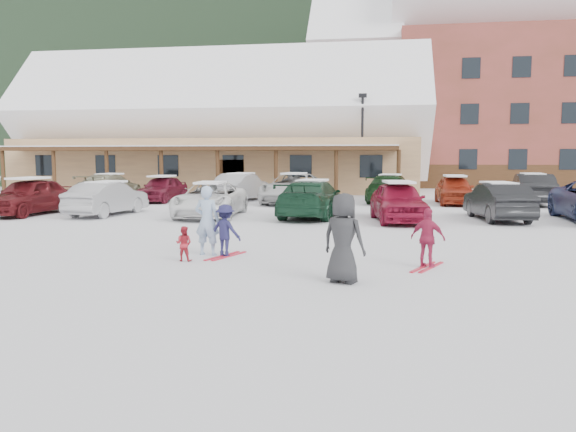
% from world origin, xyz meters
% --- Properties ---
extents(ground, '(160.00, 160.00, 0.00)m').
position_xyz_m(ground, '(0.00, 0.00, 0.00)').
color(ground, white).
rests_on(ground, ground).
extents(forested_hillside, '(300.00, 70.00, 38.00)m').
position_xyz_m(forested_hillside, '(0.00, 85.00, 19.00)').
color(forested_hillside, black).
rests_on(forested_hillside, ground).
extents(day_lodge, '(29.12, 12.50, 10.38)m').
position_xyz_m(day_lodge, '(-9.00, 27.96, 3.94)').
color(day_lodge, tan).
rests_on(day_lodge, ground).
extents(alpine_hotel, '(31.48, 14.01, 21.48)m').
position_xyz_m(alpine_hotel, '(14.27, 38.00, 8.63)').
color(alpine_hotel, brown).
rests_on(alpine_hotel, ground).
extents(lamp_post, '(0.50, 0.25, 6.29)m').
position_xyz_m(lamp_post, '(1.42, 23.32, 3.55)').
color(lamp_post, black).
rests_on(lamp_post, ground).
extents(conifer_0, '(4.40, 4.40, 10.20)m').
position_xyz_m(conifer_0, '(-26.00, 30.00, 5.69)').
color(conifer_0, black).
rests_on(conifer_0, ground).
extents(conifer_2, '(5.28, 5.28, 12.24)m').
position_xyz_m(conifer_2, '(-30.00, 42.00, 6.83)').
color(conifer_2, black).
rests_on(conifer_2, ground).
extents(conifer_3, '(3.96, 3.96, 9.18)m').
position_xyz_m(conifer_3, '(6.00, 44.00, 5.12)').
color(conifer_3, black).
rests_on(conifer_3, ground).
extents(adult_skier, '(0.66, 0.46, 1.72)m').
position_xyz_m(adult_skier, '(-1.71, 0.94, 0.86)').
color(adult_skier, '#98B2D3').
rests_on(adult_skier, ground).
extents(toddler_red, '(0.42, 0.33, 0.82)m').
position_xyz_m(toddler_red, '(-2.01, 0.09, 0.41)').
color(toddler_red, '#AC202D').
rests_on(toddler_red, ground).
extents(child_navy, '(0.94, 0.73, 1.28)m').
position_xyz_m(child_navy, '(-1.21, 0.82, 0.64)').
color(child_navy, '#1C1B44').
rests_on(child_navy, ground).
extents(skis_child_navy, '(0.67, 1.38, 0.03)m').
position_xyz_m(skis_child_navy, '(-1.21, 0.82, 0.01)').
color(skis_child_navy, red).
rests_on(skis_child_navy, ground).
extents(child_magenta, '(0.83, 0.61, 1.31)m').
position_xyz_m(child_magenta, '(3.52, 0.17, 0.66)').
color(child_magenta, '#AB244A').
rests_on(child_magenta, ground).
extents(skis_child_magenta, '(0.77, 1.36, 0.03)m').
position_xyz_m(skis_child_magenta, '(3.52, 0.17, 0.01)').
color(skis_child_magenta, red).
rests_on(skis_child_magenta, ground).
extents(bystander_dark, '(1.00, 0.83, 1.74)m').
position_xyz_m(bystander_dark, '(1.79, -1.58, 0.87)').
color(bystander_dark, '#29292B').
rests_on(bystander_dark, ground).
extents(parked_car_0, '(2.10, 4.61, 1.53)m').
position_xyz_m(parked_car_0, '(-11.91, 9.03, 0.77)').
color(parked_car_0, '#581216').
rests_on(parked_car_0, ground).
extents(parked_car_1, '(1.94, 4.34, 1.38)m').
position_xyz_m(parked_car_1, '(-8.61, 9.37, 0.69)').
color(parked_car_1, '#9D9DA1').
rests_on(parked_car_1, ground).
extents(parked_car_2, '(2.58, 5.11, 1.39)m').
position_xyz_m(parked_car_2, '(-4.23, 9.51, 0.69)').
color(parked_car_2, white).
rests_on(parked_car_2, ground).
extents(parked_car_3, '(2.63, 5.31, 1.48)m').
position_xyz_m(parked_car_3, '(-0.14, 9.92, 0.74)').
color(parked_car_3, '#163B26').
rests_on(parked_car_3, ground).
extents(parked_car_4, '(2.35, 4.57, 1.49)m').
position_xyz_m(parked_car_4, '(3.19, 8.98, 0.74)').
color(parked_car_4, maroon).
rests_on(parked_car_4, ground).
extents(parked_car_5, '(1.99, 4.49, 1.43)m').
position_xyz_m(parked_car_5, '(6.96, 10.01, 0.72)').
color(parked_car_5, black).
rests_on(parked_car_5, ground).
extents(parked_car_7, '(2.09, 4.97, 1.43)m').
position_xyz_m(parked_car_7, '(-12.63, 17.63, 0.72)').
color(parked_car_7, gray).
rests_on(parked_car_7, ground).
extents(parked_car_8, '(1.80, 4.12, 1.38)m').
position_xyz_m(parked_car_8, '(-8.98, 16.29, 0.69)').
color(parked_car_8, maroon).
rests_on(parked_car_8, ground).
extents(parked_car_9, '(2.36, 4.78, 1.51)m').
position_xyz_m(parked_car_9, '(-4.91, 17.44, 0.75)').
color(parked_car_9, '#A0A1A4').
rests_on(parked_car_9, ground).
extents(parked_car_10, '(3.26, 5.87, 1.55)m').
position_xyz_m(parked_car_10, '(-1.86, 16.45, 0.78)').
color(parked_car_10, silver).
rests_on(parked_car_10, ground).
extents(parked_car_11, '(2.81, 5.32, 1.47)m').
position_xyz_m(parked_car_11, '(3.08, 17.59, 0.74)').
color(parked_car_11, black).
rests_on(parked_car_11, ground).
extents(parked_car_12, '(1.71, 4.26, 1.45)m').
position_xyz_m(parked_car_12, '(6.28, 17.14, 0.73)').
color(parked_car_12, '#A9321A').
rests_on(parked_car_12, ground).
extents(parked_car_13, '(2.09, 4.86, 1.56)m').
position_xyz_m(parked_car_13, '(10.11, 17.55, 0.78)').
color(parked_car_13, black).
rests_on(parked_car_13, ground).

